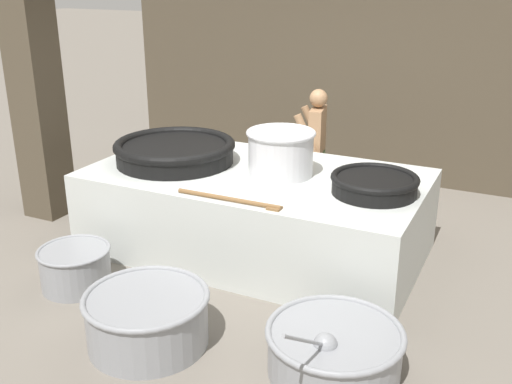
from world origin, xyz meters
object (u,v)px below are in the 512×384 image
(giant_wok_far, at_px, (374,183))
(prep_bowl_extra, at_px, (147,316))
(prep_bowl_vegetables, at_px, (334,349))
(stock_pot, at_px, (281,152))
(prep_bowl_meat, at_px, (75,266))
(giant_wok_near, at_px, (175,151))
(cook, at_px, (316,147))

(giant_wok_far, height_order, prep_bowl_extra, giant_wok_far)
(prep_bowl_vegetables, xyz_separation_m, prep_bowl_extra, (-1.42, -0.28, 0.04))
(giant_wok_far, bearing_deg, stock_pot, 172.95)
(stock_pot, bearing_deg, prep_bowl_meat, -133.36)
(stock_pot, relative_size, prep_bowl_meat, 1.03)
(giant_wok_near, distance_m, giant_wok_far, 2.13)
(stock_pot, relative_size, prep_bowl_extra, 0.69)
(stock_pot, xyz_separation_m, prep_bowl_vegetables, (1.15, -1.65, -0.88))
(giant_wok_near, xyz_separation_m, prep_bowl_meat, (-0.24, -1.36, -0.76))
(prep_bowl_vegetables, relative_size, prep_bowl_extra, 1.33)
(stock_pot, bearing_deg, cook, 93.10)
(giant_wok_near, relative_size, giant_wok_far, 1.59)
(stock_pot, height_order, prep_bowl_meat, stock_pot)
(giant_wok_far, xyz_separation_m, prep_bowl_vegetables, (0.17, -1.52, -0.74))
(prep_bowl_meat, bearing_deg, prep_bowl_vegetables, -3.82)
(prep_bowl_vegetables, bearing_deg, giant_wok_far, 96.45)
(prep_bowl_vegetables, bearing_deg, prep_bowl_meat, 176.18)
(cook, xyz_separation_m, prep_bowl_vegetables, (1.21, -2.83, -0.60))
(prep_bowl_meat, distance_m, prep_bowl_extra, 1.21)
(giant_wok_near, bearing_deg, prep_bowl_meat, -99.81)
(giant_wok_far, height_order, prep_bowl_vegetables, giant_wok_far)
(giant_wok_far, bearing_deg, prep_bowl_vegetables, -83.55)
(stock_pot, bearing_deg, prep_bowl_extra, -98.07)
(giant_wok_near, xyz_separation_m, cook, (1.09, 1.30, -0.17))
(giant_wok_far, bearing_deg, prep_bowl_meat, -150.25)
(giant_wok_near, relative_size, prep_bowl_extra, 1.29)
(prep_bowl_meat, bearing_deg, cook, 63.48)
(prep_bowl_meat, bearing_deg, giant_wok_far, 29.75)
(giant_wok_near, xyz_separation_m, stock_pot, (1.16, 0.11, 0.11))
(cook, height_order, prep_bowl_meat, cook)
(cook, bearing_deg, giant_wok_near, 38.74)
(giant_wok_near, bearing_deg, cook, 49.93)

